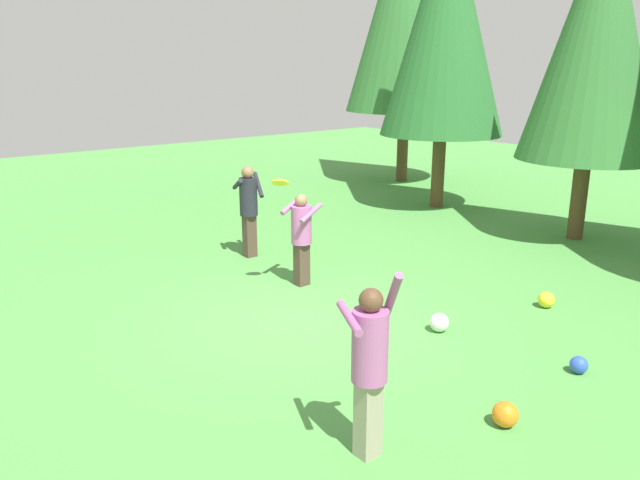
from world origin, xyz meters
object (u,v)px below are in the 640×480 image
ball_yellow (546,300)px  person_catcher (249,204)px  person_bystander (301,232)px  person_thrower (370,358)px  tree_center (598,35)px  ball_orange (505,414)px  tree_left (446,22)px  frisbee (280,182)px  tree_far_left (408,1)px  ball_white (439,322)px  ball_blue (579,365)px

ball_yellow → person_catcher: bearing=-157.4°
person_bystander → ball_yellow: 4.01m
person_thrower → ball_yellow: person_thrower is taller
person_thrower → tree_center: tree_center is taller
ball_orange → tree_left: tree_left is taller
frisbee → ball_orange: frisbee is taller
person_catcher → ball_yellow: (5.08, 2.11, -0.92)m
person_catcher → ball_orange: (6.62, -1.15, -0.91)m
ball_yellow → tree_far_left: size_ratio=0.03×
ball_orange → tree_far_left: bearing=138.2°
person_thrower → frisbee: frisbee is taller
person_bystander → ball_yellow: person_bystander is taller
frisbee → ball_orange: (4.59, -0.45, -1.71)m
ball_yellow → ball_white: bearing=-102.9°
frisbee → tree_far_left: tree_far_left is taller
person_catcher → ball_white: 4.72m
ball_orange → tree_center: size_ratio=0.04×
frisbee → ball_orange: size_ratio=1.35×
ball_white → tree_far_left: bearing=136.4°
frisbee → ball_yellow: bearing=42.7°
person_thrower → tree_center: size_ratio=0.28×
tree_center → person_thrower: bearing=-72.2°
person_thrower → person_catcher: 6.61m
person_thrower → ball_orange: person_thrower is taller
person_catcher → tree_center: tree_center is taller
person_catcher → ball_blue: bearing=23.5°
person_catcher → person_bystander: (1.90, -0.19, -0.13)m
person_thrower → tree_far_left: 15.20m
ball_white → ball_yellow: (0.45, 1.96, -0.01)m
frisbee → ball_white: bearing=18.1°
ball_yellow → tree_far_left: tree_far_left is taller
tree_left → tree_center: size_ratio=1.10×
tree_left → person_bystander: bearing=-68.3°
frisbee → tree_center: bearing=79.7°
person_thrower → ball_yellow: bearing=-52.9°
person_thrower → tree_far_left: (-9.85, 10.73, 4.35)m
person_bystander → ball_blue: (4.60, 0.72, -0.82)m
ball_white → tree_left: 9.14m
person_catcher → person_bystander: person_catcher is taller
ball_orange → ball_yellow: size_ratio=1.08×
frisbee → ball_white: 3.22m
person_catcher → frisbee: (2.04, -0.70, 0.79)m
frisbee → ball_blue: (4.47, 1.22, -1.73)m
person_bystander → ball_blue: size_ratio=7.22×
tree_center → tree_far_left: (-7.04, 2.01, 1.21)m
ball_blue → tree_far_left: tree_far_left is taller
person_thrower → ball_orange: (0.54, 1.44, -0.88)m
person_thrower → tree_left: (-6.71, 8.77, 3.55)m
tree_center → ball_blue: bearing=-60.1°
person_catcher → ball_orange: bearing=9.1°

